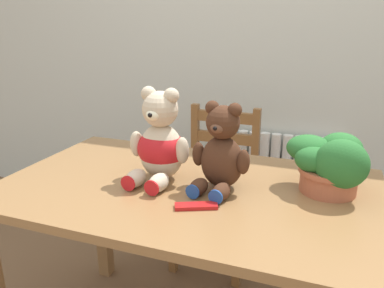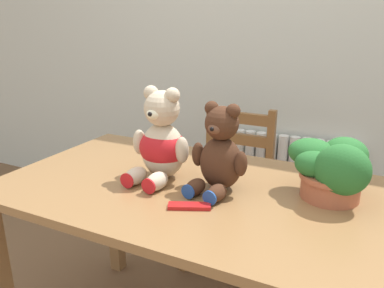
{
  "view_description": "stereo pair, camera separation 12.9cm",
  "coord_description": "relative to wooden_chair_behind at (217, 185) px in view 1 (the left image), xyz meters",
  "views": [
    {
      "loc": [
        0.43,
        -0.73,
        1.3
      ],
      "look_at": [
        0.01,
        0.42,
        0.9
      ],
      "focal_mm": 35.0,
      "sensor_mm": 36.0,
      "label": 1
    },
    {
      "loc": [
        0.55,
        -0.68,
        1.3
      ],
      "look_at": [
        0.01,
        0.42,
        0.9
      ],
      "focal_mm": 35.0,
      "sensor_mm": 36.0,
      "label": 2
    }
  ],
  "objects": [
    {
      "name": "radiator",
      "position": [
        0.25,
        0.42,
        -0.15
      ],
      "size": [
        0.77,
        0.1,
        0.65
      ],
      "color": "white",
      "rests_on": "ground_plane"
    },
    {
      "name": "dining_table",
      "position": [
        0.09,
        -0.71,
        0.2
      ],
      "size": [
        1.31,
        0.78,
        0.76
      ],
      "color": "olive",
      "rests_on": "ground_plane"
    },
    {
      "name": "teddy_bear_right",
      "position": [
        0.21,
        -0.69,
        0.44
      ],
      "size": [
        0.21,
        0.22,
        0.3
      ],
      "rotation": [
        0.0,
        0.0,
        3.0
      ],
      "color": "#472819",
      "rests_on": "dining_table"
    },
    {
      "name": "potted_plant",
      "position": [
        0.56,
        -0.59,
        0.42
      ],
      "size": [
        0.26,
        0.24,
        0.2
      ],
      "color": "#B25B3D",
      "rests_on": "dining_table"
    },
    {
      "name": "wooden_chair_behind",
      "position": [
        0.0,
        0.0,
        0.0
      ],
      "size": [
        0.39,
        0.39,
        0.86
      ],
      "rotation": [
        0.0,
        0.0,
        3.14
      ],
      "color": "brown",
      "rests_on": "ground_plane"
    },
    {
      "name": "chocolate_bar",
      "position": [
        0.18,
        -0.86,
        0.32
      ],
      "size": [
        0.14,
        0.09,
        0.01
      ],
      "primitive_type": "cube",
      "rotation": [
        0.0,
        0.0,
        0.42
      ],
      "color": "red",
      "rests_on": "dining_table"
    },
    {
      "name": "wall_back",
      "position": [
        0.09,
        0.49,
        0.85
      ],
      "size": [
        8.0,
        0.04,
        2.6
      ],
      "primitive_type": "cube",
      "color": "silver",
      "rests_on": "ground_plane"
    },
    {
      "name": "teddy_bear_left",
      "position": [
        -0.02,
        -0.68,
        0.44
      ],
      "size": [
        0.23,
        0.24,
        0.33
      ],
      "rotation": [
        0.0,
        0.0,
        3.07
      ],
      "color": "beige",
      "rests_on": "dining_table"
    }
  ]
}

